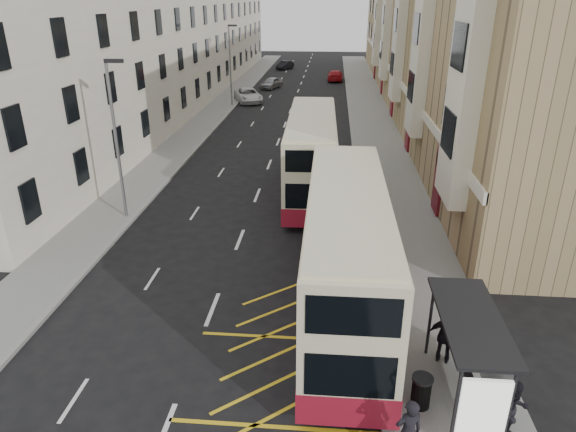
# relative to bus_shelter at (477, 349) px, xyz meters

# --- Properties ---
(ground) EXTENTS (200.00, 200.00, 0.00)m
(ground) POSITION_rel_bus_shelter_xyz_m (-8.34, 0.39, -2.14)
(ground) COLOR black
(ground) RESTS_ON ground
(pavement_right) EXTENTS (4.00, 120.00, 0.15)m
(pavement_right) POSITION_rel_bus_shelter_xyz_m (-0.34, 30.39, -2.06)
(pavement_right) COLOR slate
(pavement_right) RESTS_ON ground
(pavement_left) EXTENTS (3.00, 120.00, 0.15)m
(pavement_left) POSITION_rel_bus_shelter_xyz_m (-15.84, 30.39, -2.06)
(pavement_left) COLOR slate
(pavement_left) RESTS_ON ground
(kerb_right) EXTENTS (0.25, 120.00, 0.15)m
(kerb_right) POSITION_rel_bus_shelter_xyz_m (-2.34, 30.39, -2.06)
(kerb_right) COLOR gray
(kerb_right) RESTS_ON ground
(kerb_left) EXTENTS (0.25, 120.00, 0.15)m
(kerb_left) POSITION_rel_bus_shelter_xyz_m (-14.34, 30.39, -2.06)
(kerb_left) COLOR gray
(kerb_left) RESTS_ON ground
(road_markings) EXTENTS (10.00, 110.00, 0.01)m
(road_markings) POSITION_rel_bus_shelter_xyz_m (-8.34, 45.39, -2.13)
(road_markings) COLOR silver
(road_markings) RESTS_ON ground
(terrace_right) EXTENTS (10.75, 79.00, 15.25)m
(terrace_right) POSITION_rel_bus_shelter_xyz_m (6.54, 45.77, 5.38)
(terrace_right) COLOR tan
(terrace_right) RESTS_ON ground
(terrace_left) EXTENTS (9.18, 79.00, 13.25)m
(terrace_left) POSITION_rel_bus_shelter_xyz_m (-21.77, 45.89, 4.38)
(terrace_left) COLOR #EFE5D0
(terrace_left) RESTS_ON ground
(bus_shelter) EXTENTS (1.65, 4.25, 2.70)m
(bus_shelter) POSITION_rel_bus_shelter_xyz_m (0.00, 0.00, 0.00)
(bus_shelter) COLOR black
(bus_shelter) RESTS_ON pavement_right
(guard_railing) EXTENTS (0.06, 6.56, 1.01)m
(guard_railing) POSITION_rel_bus_shelter_xyz_m (-2.09, 6.14, -1.28)
(guard_railing) COLOR red
(guard_railing) RESTS_ON pavement_right
(street_lamp_near) EXTENTS (0.93, 0.18, 8.00)m
(street_lamp_near) POSITION_rel_bus_shelter_xyz_m (-14.69, 12.39, 2.50)
(street_lamp_near) COLOR slate
(street_lamp_near) RESTS_ON pavement_left
(street_lamp_far) EXTENTS (0.93, 0.18, 8.00)m
(street_lamp_far) POSITION_rel_bus_shelter_xyz_m (-14.69, 42.39, 2.50)
(street_lamp_far) COLOR slate
(street_lamp_far) RESTS_ON pavement_left
(double_decker_front) EXTENTS (2.78, 12.00, 4.78)m
(double_decker_front) POSITION_rel_bus_shelter_xyz_m (-3.44, 4.67, 0.30)
(double_decker_front) COLOR beige
(double_decker_front) RESTS_ON ground
(double_decker_rear) EXTENTS (2.94, 11.75, 4.66)m
(double_decker_rear) POSITION_rel_bus_shelter_xyz_m (-5.21, 17.07, 0.24)
(double_decker_rear) COLOR beige
(double_decker_rear) RESTS_ON ground
(litter_bin) EXTENTS (0.60, 0.60, 1.00)m
(litter_bin) POSITION_rel_bus_shelter_xyz_m (-1.34, -0.11, -1.47)
(litter_bin) COLOR black
(litter_bin) RESTS_ON pavement_right
(pedestrian_near) EXTENTS (0.80, 0.63, 1.92)m
(pedestrian_near) POSITION_rel_bus_shelter_xyz_m (-1.99, -2.07, -1.03)
(pedestrian_near) COLOR black
(pedestrian_near) RESTS_ON pavement_right
(pedestrian_mid) EXTENTS (1.01, 0.86, 1.82)m
(pedestrian_mid) POSITION_rel_bus_shelter_xyz_m (0.79, -1.06, -1.08)
(pedestrian_mid) COLOR black
(pedestrian_mid) RESTS_ON pavement_right
(pedestrian_far) EXTENTS (1.19, 0.77, 1.89)m
(pedestrian_far) POSITION_rel_bus_shelter_xyz_m (-0.32, 1.92, -1.04)
(pedestrian_far) COLOR black
(pedestrian_far) RESTS_ON pavement_right
(white_van) EXTENTS (4.14, 5.84, 1.48)m
(white_van) POSITION_rel_bus_shelter_xyz_m (-13.32, 44.67, -1.40)
(white_van) COLOR silver
(white_van) RESTS_ON ground
(car_silver) EXTENTS (2.85, 4.31, 1.36)m
(car_silver) POSITION_rel_bus_shelter_xyz_m (-11.85, 53.82, -1.46)
(car_silver) COLOR #929599
(car_silver) RESTS_ON ground
(car_dark) EXTENTS (2.69, 4.14, 1.29)m
(car_dark) POSITION_rel_bus_shelter_xyz_m (-11.76, 71.98, -1.49)
(car_dark) COLOR black
(car_dark) RESTS_ON ground
(car_red) EXTENTS (2.11, 4.99, 1.44)m
(car_red) POSITION_rel_bus_shelter_xyz_m (-3.82, 60.71, -1.42)
(car_red) COLOR #A70E14
(car_red) RESTS_ON ground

